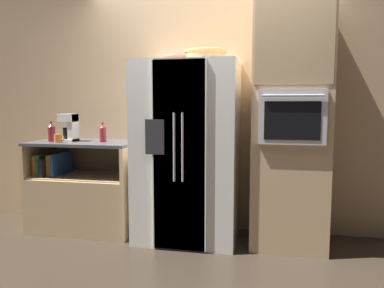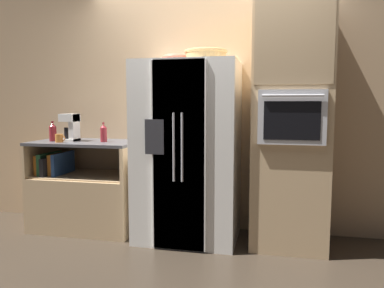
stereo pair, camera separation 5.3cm
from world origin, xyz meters
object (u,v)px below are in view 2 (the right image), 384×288
bottle_tall (104,133)px  coffee_maker (71,126)px  wall_oven (290,125)px  refrigerator (188,152)px  wicker_basket (206,55)px  bottle_short (53,132)px  mug (59,138)px  fruit_bowl (175,58)px

bottle_tall → coffee_maker: size_ratio=0.71×
wall_oven → refrigerator: bearing=-177.5°
wall_oven → coffee_maker: size_ratio=7.92×
wicker_basket → bottle_short: 1.80m
refrigerator → mug: (-1.33, -0.11, 0.12)m
bottle_tall → coffee_maker: (-0.38, 0.02, 0.06)m
wall_oven → mug: wall_oven is taller
wall_oven → bottle_tall: wall_oven is taller
refrigerator → wall_oven: wall_oven is taller
refrigerator → wicker_basket: 0.94m
mug → bottle_short: bearing=145.2°
fruit_bowl → bottle_short: (-1.33, -0.01, -0.74)m
bottle_tall → mug: (-0.42, -0.14, -0.05)m
refrigerator → bottle_short: refrigerator is taller
wicker_basket → mug: bearing=-175.1°
bottle_tall → mug: bottle_tall is taller
fruit_bowl → mug: 1.44m
bottle_short → coffee_maker: (0.18, 0.07, 0.06)m
wicker_basket → mug: (-1.50, -0.13, -0.81)m
refrigerator → coffee_maker: (-1.28, 0.05, 0.23)m
wall_oven → bottle_tall: 1.87m
bottle_tall → bottle_short: (-0.56, -0.05, 0.00)m
bottle_short → mug: size_ratio=1.93×
refrigerator → bottle_short: size_ratio=8.22×
coffee_maker → bottle_short: bearing=-159.1°
refrigerator → mug: size_ratio=15.90×
wicker_basket → wall_oven: bearing=1.4°
fruit_bowl → coffee_maker: (-1.16, 0.05, -0.68)m
coffee_maker → refrigerator: bearing=-2.3°
refrigerator → coffee_maker: 1.30m
wall_oven → bottle_short: (-2.42, -0.06, -0.10)m
fruit_bowl → bottle_short: fruit_bowl is taller
bottle_short → mug: (0.13, -0.09, -0.06)m
refrigerator → mug: bearing=-175.4°
refrigerator → wicker_basket: bearing=7.3°
fruit_bowl → refrigerator: bearing=1.1°
wall_oven → bottle_short: size_ratio=10.76×
fruit_bowl → mug: size_ratio=2.28×
mug → refrigerator: bearing=4.6°
bottle_tall → wall_oven: bearing=0.3°
mug → bottle_tall: bearing=18.2°
fruit_bowl → coffee_maker: bearing=177.3°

